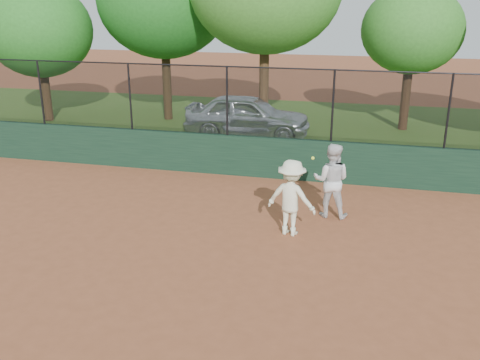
% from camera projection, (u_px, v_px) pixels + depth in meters
% --- Properties ---
extents(ground, '(80.00, 80.00, 0.00)m').
position_uv_depth(ground, '(174.00, 271.00, 10.39)').
color(ground, brown).
rests_on(ground, ground).
extents(back_wall, '(26.00, 0.20, 1.20)m').
position_uv_depth(back_wall, '(244.00, 156.00, 15.70)').
color(back_wall, '#183623').
rests_on(back_wall, ground).
extents(grass_strip, '(36.00, 12.00, 0.01)m').
position_uv_depth(grass_strip, '(278.00, 129.00, 21.41)').
color(grass_strip, '#305019').
rests_on(grass_strip, ground).
extents(parked_car, '(4.69, 1.97, 1.59)m').
position_uv_depth(parked_car, '(248.00, 116.00, 20.02)').
color(parked_car, silver).
rests_on(parked_car, ground).
extents(player_second, '(0.91, 0.72, 1.81)m').
position_uv_depth(player_second, '(331.00, 180.00, 12.71)').
color(player_second, silver).
rests_on(player_second, ground).
extents(player_main, '(1.23, 0.87, 1.96)m').
position_uv_depth(player_main, '(291.00, 198.00, 11.74)').
color(player_main, '#EEF2CD').
rests_on(player_main, ground).
extents(fence_assembly, '(26.00, 0.06, 2.00)m').
position_uv_depth(fence_assembly, '(243.00, 101.00, 15.17)').
color(fence_assembly, black).
rests_on(fence_assembly, back_wall).
extents(tree_0, '(4.38, 3.98, 5.61)m').
position_uv_depth(tree_0, '(39.00, 30.00, 21.61)').
color(tree_0, '#412B17').
rests_on(tree_0, ground).
extents(tree_1, '(5.42, 4.92, 7.23)m').
position_uv_depth(tree_1, '(163.00, 0.00, 21.46)').
color(tree_1, '#3D2A15').
rests_on(tree_1, ground).
extents(tree_3, '(3.80, 3.46, 5.47)m').
position_uv_depth(tree_3, '(412.00, 30.00, 20.05)').
color(tree_3, '#3E2514').
rests_on(tree_3, ground).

